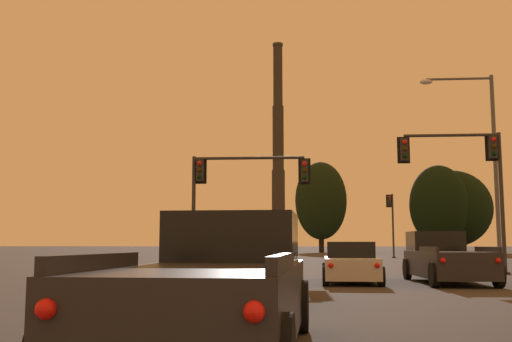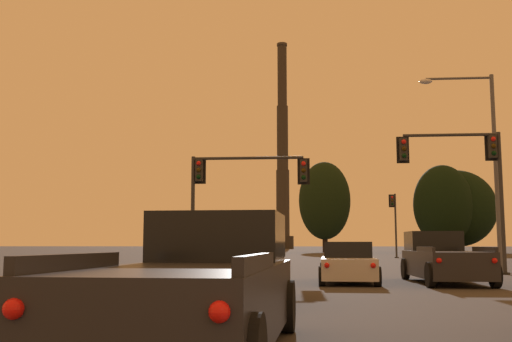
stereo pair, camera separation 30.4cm
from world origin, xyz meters
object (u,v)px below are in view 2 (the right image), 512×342
pickup_truck_left_lane_third (199,288)px  sedan_left_lane_front (251,264)px  pickup_truck_right_lane_front (443,260)px  smokestack (283,166)px  traffic_light_far_right (394,216)px  sedan_center_lane_front (348,263)px  traffic_light_overhead_right (467,166)px  suv_left_lane_second (232,263)px  street_lamp (484,150)px  traffic_light_overhead_left (233,183)px

pickup_truck_left_lane_third → sedan_left_lane_front: 13.31m
pickup_truck_right_lane_front → smokestack: 137.16m
pickup_truck_right_lane_front → traffic_light_far_right: (3.74, 37.20, 3.24)m
sedan_left_lane_front → sedan_center_lane_front: (3.36, 0.65, 0.00)m
pickup_truck_left_lane_third → traffic_light_overhead_right: bearing=68.9°
pickup_truck_left_lane_third → traffic_light_far_right: traffic_light_far_right is taller
traffic_light_far_right → smokestack: size_ratio=0.11×
pickup_truck_left_lane_third → suv_left_lane_second: bearing=95.7°
pickup_truck_left_lane_third → traffic_light_overhead_right: traffic_light_overhead_right is taller
pickup_truck_right_lane_front → traffic_light_overhead_right: 7.68m
sedan_left_lane_front → sedan_center_lane_front: 3.43m
smokestack → sedan_center_lane_front: bearing=-86.8°
suv_left_lane_second → pickup_truck_right_lane_front: 9.90m
street_lamp → pickup_truck_right_lane_front: bearing=-115.9°
traffic_light_overhead_right → smokestack: smokestack is taller
sedan_left_lane_front → smokestack: 137.61m
suv_left_lane_second → street_lamp: 19.51m
sedan_left_lane_front → traffic_light_overhead_left: bearing=103.1°
suv_left_lane_second → smokestack: 144.15m
traffic_light_overhead_right → street_lamp: size_ratio=0.66×
suv_left_lane_second → pickup_truck_left_lane_third: bearing=-87.1°
traffic_light_overhead_left → street_lamp: (12.21, 1.98, 1.71)m
pickup_truck_left_lane_third → sedan_center_lane_front: 14.23m
sedan_left_lane_front → traffic_light_overhead_right: bearing=37.1°
traffic_light_overhead_right → traffic_light_far_right: bearing=87.8°
sedan_left_lane_front → street_lamp: bearing=40.9°
sedan_center_lane_front → street_lamp: 12.29m
pickup_truck_left_lane_third → traffic_light_overhead_left: size_ratio=0.97×
pickup_truck_left_lane_third → traffic_light_overhead_left: bearing=98.1°
sedan_center_lane_front → traffic_light_overhead_left: bearing=129.6°
traffic_light_overhead_right → suv_left_lane_second: bearing=-124.0°
sedan_left_lane_front → smokestack: (-4.11, 135.94, 20.98)m
pickup_truck_left_lane_third → traffic_light_overhead_left: (-2.09, 20.32, 3.41)m
traffic_light_far_right → traffic_light_overhead_left: bearing=-111.1°
pickup_truck_left_lane_third → pickup_truck_right_lane_front: same height
pickup_truck_right_lane_front → traffic_light_far_right: 37.53m
sedan_center_lane_front → pickup_truck_right_lane_front: pickup_truck_right_lane_front is taller
sedan_left_lane_front → traffic_light_overhead_right: traffic_light_overhead_right is taller
pickup_truck_right_lane_front → suv_left_lane_second: bearing=-132.1°
suv_left_lane_second → traffic_light_overhead_right: bearing=55.4°
sedan_left_lane_front → traffic_light_far_right: traffic_light_far_right is taller
traffic_light_overhead_left → sedan_center_lane_front: bearing=-52.5°
sedan_center_lane_front → traffic_light_overhead_left: (-4.89, 6.37, 3.55)m
traffic_light_overhead_left → street_lamp: bearing=9.2°
traffic_light_far_right → street_lamp: (0.25, -29.00, 1.88)m
sedan_center_lane_front → traffic_light_far_right: bearing=81.4°
traffic_light_overhead_right → smokestack: (-13.35, 129.15, 16.77)m
suv_left_lane_second → traffic_light_overhead_right: traffic_light_overhead_right is taller
sedan_left_lane_front → traffic_light_far_right: 39.56m
suv_left_lane_second → traffic_light_far_right: 45.92m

